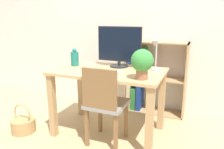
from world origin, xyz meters
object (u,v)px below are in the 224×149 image
Objects in this scene: desk_lamp at (155,53)px; potted_plant at (142,62)px; basket at (23,124)px; keyboard at (107,71)px; monitor at (119,46)px; chair at (105,103)px; vase at (75,58)px; bookshelf at (144,78)px.

potted_plant is at bearing -98.75° from desk_lamp.
desk_lamp is 1.19× the size of potted_plant.
keyboard is at bearing 16.92° from basket.
monitor reaches higher than chair.
keyboard reaches higher than basket.
potted_plant is 1.62m from basket.
potted_plant is (0.39, -0.43, -0.08)m from monitor.
monitor is 1.48m from basket.
vase is at bearing -162.83° from monitor.
potted_plant is 1.11m from bookshelf.
vase is 1.06m from bookshelf.
basket is (-0.97, -0.30, -0.68)m from keyboard.
chair is at bearing -29.91° from vase.
bookshelf is (-0.27, 0.67, -0.48)m from desk_lamp.
bookshelf is (0.19, 0.87, -0.28)m from keyboard.
chair is at bearing -174.25° from potted_plant.
bookshelf is at bearing 90.04° from chair.
keyboard is 0.54m from desk_lamp.
vase is 0.72m from chair.
bookshelf is (0.17, 0.57, -0.52)m from monitor.
chair is at bearing -138.92° from desk_lamp.
desk_lamp is (0.46, 0.20, 0.20)m from keyboard.
keyboard is at bearing -94.10° from monitor.
vase reaches higher than basket.
vase is 0.94m from potted_plant.
monitor is 0.52× the size of bookshelf.
chair is (0.04, -0.17, -0.29)m from keyboard.
basket is at bearing -134.95° from bookshelf.
basket is at bearing -173.09° from potted_plant.
desk_lamp is at bearing 49.40° from chair.
chair is 1.05m from bookshelf.
basket is (-1.01, -0.13, -0.39)m from chair.
vase is at bearing -176.32° from desk_lamp.
desk_lamp is 0.97× the size of basket.
vase is at bearing 163.42° from potted_plant.
bookshelf is (0.68, 0.73, -0.37)m from vase.
desk_lamp is 0.87m from bookshelf.
chair is 1.09m from basket.
chair reaches higher than basket.
vase is 0.25× the size of chair.
bookshelf is (0.15, 1.04, 0.01)m from chair.
potted_plant reaches higher than basket.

